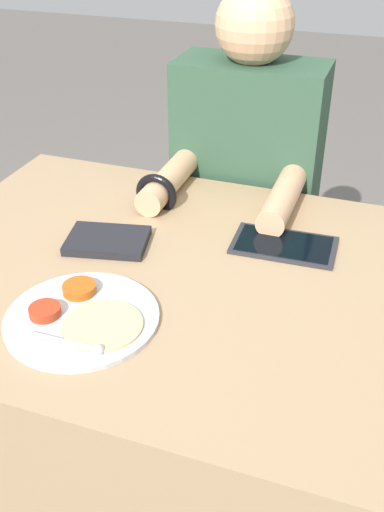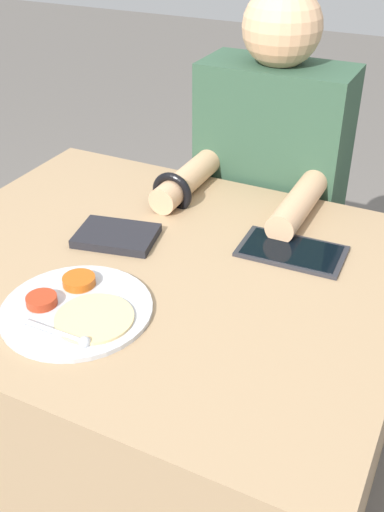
# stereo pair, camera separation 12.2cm
# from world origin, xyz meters

# --- Properties ---
(ground_plane) EXTENTS (12.00, 12.00, 0.00)m
(ground_plane) POSITION_xyz_m (0.00, 0.00, 0.00)
(ground_plane) COLOR #605B56
(dining_table) EXTENTS (1.09, 0.90, 0.77)m
(dining_table) POSITION_xyz_m (0.00, 0.00, 0.39)
(dining_table) COLOR #9E7F5B
(dining_table) RESTS_ON ground_plane
(thali_tray) EXTENTS (0.30, 0.30, 0.03)m
(thali_tray) POSITION_xyz_m (-0.04, -0.22, 0.78)
(thali_tray) COLOR #B7BABF
(thali_tray) RESTS_ON dining_table
(red_notebook) EXTENTS (0.20, 0.16, 0.02)m
(red_notebook) POSITION_xyz_m (-0.12, 0.05, 0.78)
(red_notebook) COLOR silver
(red_notebook) RESTS_ON dining_table
(tablet_device) EXTENTS (0.24, 0.14, 0.01)m
(tablet_device) POSITION_xyz_m (0.26, 0.17, 0.78)
(tablet_device) COLOR #28282D
(tablet_device) RESTS_ON dining_table
(person_diner) EXTENTS (0.41, 0.49, 1.27)m
(person_diner) POSITION_xyz_m (0.07, 0.57, 0.60)
(person_diner) COLOR black
(person_diner) RESTS_ON ground_plane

